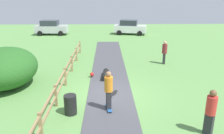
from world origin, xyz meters
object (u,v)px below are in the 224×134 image
(bystander_red, at_px, (211,110))
(trash_bin, at_px, (70,105))
(skater_riding, at_px, (109,89))
(parked_car_silver, at_px, (51,28))
(bush_large, at_px, (5,68))
(skater_fallen, at_px, (104,75))
(parked_car_white, at_px, (130,27))
(bystander_maroon, at_px, (164,51))
(skateboard_loose, at_px, (113,93))

(bystander_red, bearing_deg, trash_bin, 163.10)
(skater_riding, relative_size, parked_car_silver, 0.44)
(bush_large, height_order, skater_riding, bush_large)
(skater_fallen, xyz_separation_m, parked_car_silver, (-7.16, 16.41, 0.76))
(parked_car_white, bearing_deg, bystander_maroon, -84.64)
(trash_bin, xyz_separation_m, bystander_red, (5.49, -1.67, 0.57))
(trash_bin, xyz_separation_m, skater_fallen, (1.46, 4.59, -0.25))
(skater_riding, height_order, skater_fallen, skater_riding)
(bystander_maroon, bearing_deg, parked_car_silver, 131.01)
(bystander_red, bearing_deg, parked_car_silver, 116.26)
(skater_fallen, relative_size, skateboard_loose, 1.88)
(bush_large, distance_m, skater_fallen, 5.86)
(bystander_maroon, xyz_separation_m, bystander_red, (-0.57, -9.15, 0.03))
(trash_bin, distance_m, parked_car_white, 21.55)
(trash_bin, distance_m, bystander_maroon, 9.64)
(skateboard_loose, distance_m, parked_car_white, 19.30)
(bystander_red, xyz_separation_m, parked_car_silver, (-11.18, 22.66, -0.06))
(bush_large, height_order, skater_fallen, bush_large)
(trash_bin, bearing_deg, bystander_maroon, 51.03)
(trash_bin, xyz_separation_m, bystander_maroon, (6.06, 7.49, 0.54))
(skater_riding, distance_m, skateboard_loose, 1.90)
(skater_fallen, distance_m, skateboard_loose, 2.71)
(trash_bin, distance_m, parked_car_silver, 21.76)
(skateboard_loose, bearing_deg, bush_large, 167.71)
(parked_car_white, bearing_deg, skater_fallen, -101.45)
(skater_riding, height_order, parked_car_silver, parked_car_silver)
(bush_large, height_order, bystander_red, bush_large)
(skater_riding, relative_size, skateboard_loose, 2.31)
(skater_riding, relative_size, skater_fallen, 1.23)
(trash_bin, relative_size, bystander_maroon, 0.50)
(bush_large, xyz_separation_m, bystander_maroon, (10.22, 4.22, -0.15))
(bush_large, relative_size, skater_riding, 2.28)
(skateboard_loose, height_order, bystander_maroon, bystander_maroon)
(skateboard_loose, xyz_separation_m, parked_car_white, (2.82, 19.08, 0.87))
(trash_bin, xyz_separation_m, skater_riding, (1.71, 0.32, 0.61))
(bystander_red, xyz_separation_m, parked_car_white, (-0.70, 22.67, -0.06))
(bush_large, relative_size, parked_car_silver, 1.00)
(bush_large, relative_size, bystander_maroon, 2.38)
(parked_car_white, bearing_deg, trash_bin, -102.83)
(skater_fallen, bearing_deg, trash_bin, -107.67)
(bystander_red, bearing_deg, skateboard_loose, 134.37)
(parked_car_white, bearing_deg, skateboard_loose, -98.41)
(skateboard_loose, height_order, bystander_red, bystander_red)
(parked_car_white, bearing_deg, bush_large, -116.78)
(skateboard_loose, height_order, parked_car_white, parked_car_white)
(parked_car_silver, bearing_deg, skater_riding, -70.30)
(skater_riding, distance_m, bystander_red, 4.27)
(skateboard_loose, distance_m, bystander_red, 5.12)
(skater_fallen, bearing_deg, bystander_maroon, 32.22)
(bush_large, bearing_deg, parked_car_white, 63.22)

